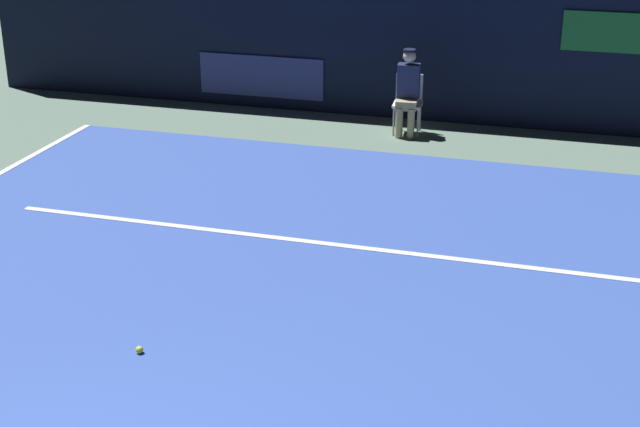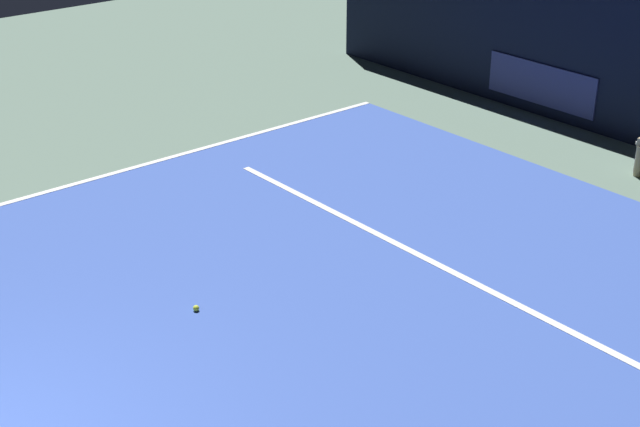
# 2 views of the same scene
# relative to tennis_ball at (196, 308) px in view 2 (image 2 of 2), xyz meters

# --- Properties ---
(ground_plane) EXTENTS (30.62, 30.62, 0.00)m
(ground_plane) POSITION_rel_tennis_ball_xyz_m (1.00, 0.94, -0.05)
(ground_plane) COLOR slate
(court_surface) EXTENTS (10.13, 10.54, 0.01)m
(court_surface) POSITION_rel_tennis_ball_xyz_m (1.00, 0.94, -0.04)
(court_surface) COLOR #3856B2
(court_surface) RESTS_ON ground
(line_sideline_right) EXTENTS (0.10, 10.54, 0.01)m
(line_sideline_right) POSITION_rel_tennis_ball_xyz_m (-4.02, 0.94, -0.03)
(line_sideline_right) COLOR white
(line_sideline_right) RESTS_ON court_surface
(line_service) EXTENTS (7.90, 0.10, 0.01)m
(line_service) POSITION_rel_tennis_ball_xyz_m (1.00, 2.78, -0.03)
(line_service) COLOR white
(line_service) RESTS_ON court_surface
(tennis_ball) EXTENTS (0.07, 0.07, 0.07)m
(tennis_ball) POSITION_rel_tennis_ball_xyz_m (0.00, 0.00, 0.00)
(tennis_ball) COLOR #CCE033
(tennis_ball) RESTS_ON court_surface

